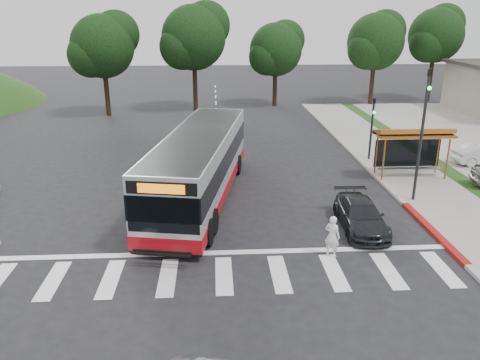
{
  "coord_description": "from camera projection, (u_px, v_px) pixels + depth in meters",
  "views": [
    {
      "loc": [
        -0.25,
        -19.64,
        8.79
      ],
      "look_at": [
        0.9,
        0.7,
        1.6
      ],
      "focal_mm": 35.0,
      "sensor_mm": 36.0,
      "label": 1
    }
  ],
  "objects": [
    {
      "name": "transit_bus",
      "position": [
        200.0,
        167.0,
        23.19
      ],
      "size": [
        5.13,
        13.33,
        3.37
      ],
      "primitive_type": null,
      "rotation": [
        0.0,
        0.0,
        -0.18
      ],
      "color": "#BABDBF",
      "rests_on": "ground"
    },
    {
      "name": "curb_east",
      "position": [
        362.0,
        162.0,
        29.41
      ],
      "size": [
        0.3,
        40.0,
        0.15
      ],
      "primitive_type": "cube",
      "color": "#9E9991",
      "rests_on": "ground"
    },
    {
      "name": "bus_shelter",
      "position": [
        413.0,
        138.0,
        26.03
      ],
      "size": [
        4.2,
        1.6,
        2.86
      ],
      "color": "#9C571A",
      "rests_on": "sidewalk_east"
    },
    {
      "name": "ground",
      "position": [
        221.0,
        218.0,
        21.43
      ],
      "size": [
        140.0,
        140.0,
        0.0
      ],
      "primitive_type": "plane",
      "color": "black",
      "rests_on": "ground"
    },
    {
      "name": "curb_east_red",
      "position": [
        432.0,
        231.0,
        20.0
      ],
      "size": [
        0.32,
        6.0,
        0.15
      ],
      "primitive_type": "cube",
      "color": "maroon",
      "rests_on": "ground"
    },
    {
      "name": "traffic_signal_ne_short",
      "position": [
        372.0,
        123.0,
        29.11
      ],
      "size": [
        0.18,
        0.37,
        4.0
      ],
      "color": "black",
      "rests_on": "ground"
    },
    {
      "name": "crosswalk_ladder",
      "position": [
        224.0,
        275.0,
        16.72
      ],
      "size": [
        18.0,
        2.6,
        0.01
      ],
      "primitive_type": "cube",
      "color": "silver",
      "rests_on": "ground"
    },
    {
      "name": "tree_ne_b",
      "position": [
        436.0,
        34.0,
        48.66
      ],
      "size": [
        6.16,
        5.74,
        10.02
      ],
      "color": "black",
      "rests_on": "ground"
    },
    {
      "name": "tree_north_c",
      "position": [
        103.0,
        45.0,
        41.46
      ],
      "size": [
        6.16,
        5.74,
        9.3
      ],
      "color": "black",
      "rests_on": "ground"
    },
    {
      "name": "traffic_signal_ne_tall",
      "position": [
        423.0,
        125.0,
        22.05
      ],
      "size": [
        0.18,
        0.37,
        6.5
      ],
      "color": "black",
      "rests_on": "ground"
    },
    {
      "name": "pedestrian",
      "position": [
        332.0,
        236.0,
        17.83
      ],
      "size": [
        0.72,
        0.69,
        1.66
      ],
      "primitive_type": "imported",
      "rotation": [
        0.0,
        0.0,
        2.48
      ],
      "color": "white",
      "rests_on": "ground"
    },
    {
      "name": "tree_ne_a",
      "position": [
        376.0,
        41.0,
        46.58
      ],
      "size": [
        6.16,
        5.74,
        9.3
      ],
      "color": "black",
      "rests_on": "parking_lot"
    },
    {
      "name": "dark_sedan",
      "position": [
        361.0,
        215.0,
        20.2
      ],
      "size": [
        1.88,
        4.34,
        1.24
      ],
      "primitive_type": "imported",
      "rotation": [
        0.0,
        0.0,
        -0.03
      ],
      "color": "black",
      "rests_on": "ground"
    },
    {
      "name": "sidewalk_east",
      "position": [
        393.0,
        162.0,
        29.52
      ],
      "size": [
        4.0,
        40.0,
        0.12
      ],
      "primitive_type": "cube",
      "color": "gray",
      "rests_on": "ground"
    },
    {
      "name": "tree_north_b",
      "position": [
        276.0,
        49.0,
        46.28
      ],
      "size": [
        5.72,
        5.33,
        8.43
      ],
      "color": "black",
      "rests_on": "ground"
    },
    {
      "name": "tree_north_a",
      "position": [
        194.0,
        36.0,
        43.56
      ],
      "size": [
        6.6,
        6.15,
        10.17
      ],
      "color": "black",
      "rests_on": "ground"
    }
  ]
}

